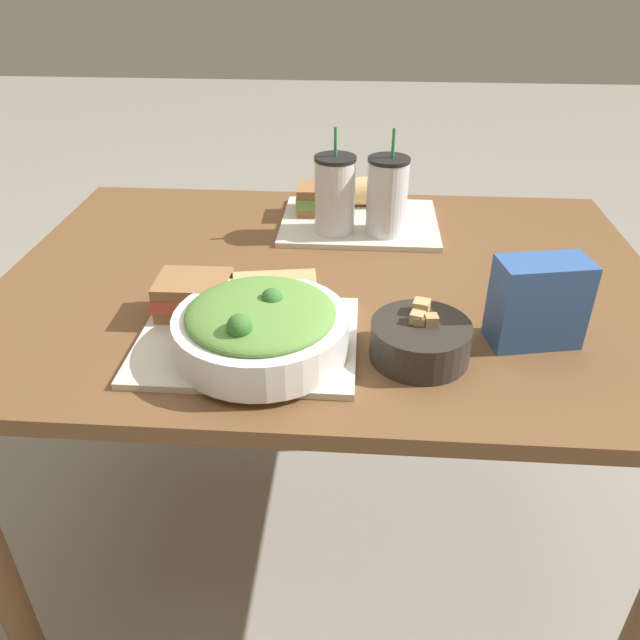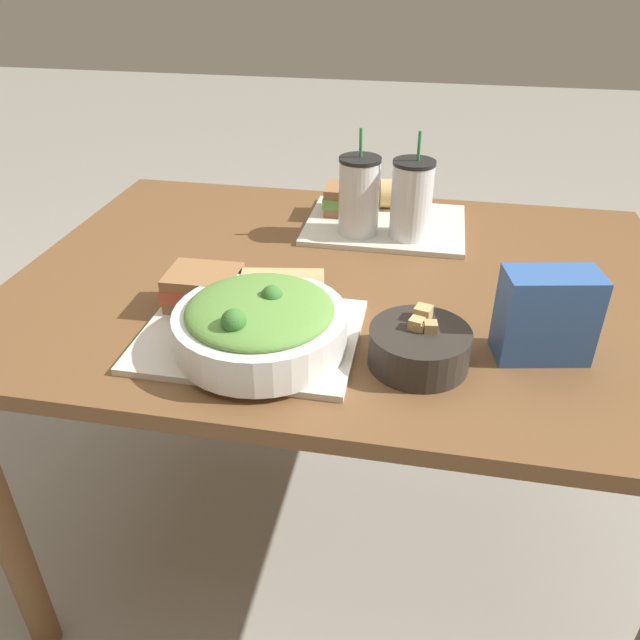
{
  "view_description": "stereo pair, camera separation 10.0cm",
  "coord_description": "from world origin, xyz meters",
  "px_view_note": "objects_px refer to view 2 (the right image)",
  "views": [
    {
      "loc": [
        0.06,
        -1.11,
        1.34
      ],
      "look_at": [
        -0.0,
        -0.26,
        0.82
      ],
      "focal_mm": 35.0,
      "sensor_mm": 36.0,
      "label": 1
    },
    {
      "loc": [
        0.16,
        -1.1,
        1.34
      ],
      "look_at": [
        -0.0,
        -0.26,
        0.82
      ],
      "focal_mm": 35.0,
      "sensor_mm": 36.0,
      "label": 2
    }
  ],
  "objects_px": {
    "baguette_near": "(285,287)",
    "baguette_far": "(403,194)",
    "salad_bowl": "(260,322)",
    "sandwich_near": "(204,288)",
    "drink_cup_dark": "(358,198)",
    "sandwich_far": "(350,199)",
    "drink_cup_red": "(411,202)",
    "chip_bag": "(546,316)",
    "soup_bowl": "(419,346)"
  },
  "relations": [
    {
      "from": "soup_bowl",
      "to": "drink_cup_dark",
      "type": "relative_size",
      "value": 0.68
    },
    {
      "from": "soup_bowl",
      "to": "chip_bag",
      "type": "distance_m",
      "value": 0.2
    },
    {
      "from": "chip_bag",
      "to": "soup_bowl",
      "type": "bearing_deg",
      "value": -173.57
    },
    {
      "from": "salad_bowl",
      "to": "baguette_far",
      "type": "bearing_deg",
      "value": 74.8
    },
    {
      "from": "baguette_near",
      "to": "chip_bag",
      "type": "xyz_separation_m",
      "value": [
        0.44,
        -0.06,
        0.03
      ]
    },
    {
      "from": "sandwich_near",
      "to": "sandwich_far",
      "type": "relative_size",
      "value": 1.05
    },
    {
      "from": "drink_cup_dark",
      "to": "drink_cup_red",
      "type": "bearing_deg",
      "value": 0.0
    },
    {
      "from": "sandwich_near",
      "to": "baguette_near",
      "type": "height_order",
      "value": "baguette_near"
    },
    {
      "from": "soup_bowl",
      "to": "sandwich_near",
      "type": "distance_m",
      "value": 0.4
    },
    {
      "from": "salad_bowl",
      "to": "baguette_near",
      "type": "height_order",
      "value": "salad_bowl"
    },
    {
      "from": "baguette_near",
      "to": "drink_cup_red",
      "type": "distance_m",
      "value": 0.4
    },
    {
      "from": "baguette_near",
      "to": "chip_bag",
      "type": "height_order",
      "value": "chip_bag"
    },
    {
      "from": "drink_cup_dark",
      "to": "drink_cup_red",
      "type": "relative_size",
      "value": 1.0
    },
    {
      "from": "drink_cup_red",
      "to": "sandwich_far",
      "type": "bearing_deg",
      "value": 142.11
    },
    {
      "from": "salad_bowl",
      "to": "sandwich_far",
      "type": "relative_size",
      "value": 2.21
    },
    {
      "from": "baguette_near",
      "to": "baguette_far",
      "type": "height_order",
      "value": "same"
    },
    {
      "from": "sandwich_near",
      "to": "baguette_far",
      "type": "distance_m",
      "value": 0.62
    },
    {
      "from": "sandwich_near",
      "to": "sandwich_far",
      "type": "bearing_deg",
      "value": 67.32
    },
    {
      "from": "chip_bag",
      "to": "drink_cup_red",
      "type": "bearing_deg",
      "value": 109.02
    },
    {
      "from": "salad_bowl",
      "to": "drink_cup_red",
      "type": "xyz_separation_m",
      "value": [
        0.21,
        0.48,
        0.04
      ]
    },
    {
      "from": "salad_bowl",
      "to": "baguette_near",
      "type": "relative_size",
      "value": 1.82
    },
    {
      "from": "sandwich_far",
      "to": "soup_bowl",
      "type": "bearing_deg",
      "value": -73.48
    },
    {
      "from": "baguette_far",
      "to": "drink_cup_red",
      "type": "height_order",
      "value": "drink_cup_red"
    },
    {
      "from": "sandwich_far",
      "to": "drink_cup_red",
      "type": "distance_m",
      "value": 0.19
    },
    {
      "from": "drink_cup_red",
      "to": "chip_bag",
      "type": "distance_m",
      "value": 0.47
    },
    {
      "from": "baguette_near",
      "to": "chip_bag",
      "type": "bearing_deg",
      "value": -107.43
    },
    {
      "from": "soup_bowl",
      "to": "baguette_far",
      "type": "xyz_separation_m",
      "value": [
        -0.08,
        0.64,
        0.01
      ]
    },
    {
      "from": "soup_bowl",
      "to": "sandwich_far",
      "type": "bearing_deg",
      "value": 108.54
    },
    {
      "from": "sandwich_far",
      "to": "sandwich_near",
      "type": "bearing_deg",
      "value": -113.73
    },
    {
      "from": "sandwich_near",
      "to": "sandwich_far",
      "type": "xyz_separation_m",
      "value": [
        0.19,
        0.48,
        0.0
      ]
    },
    {
      "from": "salad_bowl",
      "to": "drink_cup_red",
      "type": "distance_m",
      "value": 0.52
    },
    {
      "from": "baguette_far",
      "to": "chip_bag",
      "type": "bearing_deg",
      "value": -162.86
    },
    {
      "from": "salad_bowl",
      "to": "chip_bag",
      "type": "distance_m",
      "value": 0.45
    },
    {
      "from": "chip_bag",
      "to": "drink_cup_dark",
      "type": "bearing_deg",
      "value": 119.77
    },
    {
      "from": "baguette_near",
      "to": "sandwich_far",
      "type": "height_order",
      "value": "baguette_near"
    },
    {
      "from": "drink_cup_dark",
      "to": "chip_bag",
      "type": "relative_size",
      "value": 1.49
    },
    {
      "from": "salad_bowl",
      "to": "sandwich_far",
      "type": "bearing_deg",
      "value": 84.52
    },
    {
      "from": "sandwich_near",
      "to": "drink_cup_dark",
      "type": "xyz_separation_m",
      "value": [
        0.22,
        0.37,
        0.05
      ]
    },
    {
      "from": "baguette_near",
      "to": "sandwich_far",
      "type": "distance_m",
      "value": 0.46
    },
    {
      "from": "baguette_far",
      "to": "drink_cup_red",
      "type": "xyz_separation_m",
      "value": [
        0.03,
        -0.17,
        0.05
      ]
    },
    {
      "from": "salad_bowl",
      "to": "drink_cup_dark",
      "type": "bearing_deg",
      "value": 79.46
    },
    {
      "from": "drink_cup_red",
      "to": "chip_bag",
      "type": "relative_size",
      "value": 1.49
    },
    {
      "from": "sandwich_near",
      "to": "chip_bag",
      "type": "distance_m",
      "value": 0.58
    },
    {
      "from": "baguette_near",
      "to": "drink_cup_red",
      "type": "height_order",
      "value": "drink_cup_red"
    },
    {
      "from": "baguette_far",
      "to": "chip_bag",
      "type": "xyz_separation_m",
      "value": [
        0.27,
        -0.58,
        0.03
      ]
    },
    {
      "from": "sandwich_near",
      "to": "baguette_far",
      "type": "relative_size",
      "value": 1.18
    },
    {
      "from": "soup_bowl",
      "to": "baguette_near",
      "type": "xyz_separation_m",
      "value": [
        -0.25,
        0.12,
        0.01
      ]
    },
    {
      "from": "sandwich_near",
      "to": "chip_bag",
      "type": "bearing_deg",
      "value": -4.65
    },
    {
      "from": "sandwich_far",
      "to": "chip_bag",
      "type": "relative_size",
      "value": 0.8
    },
    {
      "from": "salad_bowl",
      "to": "soup_bowl",
      "type": "bearing_deg",
      "value": 3.22
    }
  ]
}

